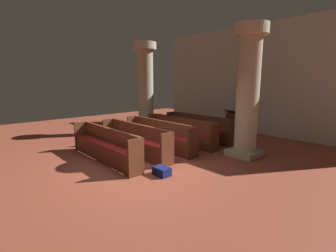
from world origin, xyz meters
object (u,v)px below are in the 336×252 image
pew_row_0 (198,126)px  kneeler_box_navy (162,171)px  pew_row_1 (180,130)px  hymn_book (169,115)px  pew_row_4 (105,144)px  lectern (230,125)px  pillar_far_side (146,87)px  pew_row_2 (159,134)px  pillar_aisle_side (248,90)px  pew_row_3 (134,138)px

pew_row_0 → kneeler_box_navy: pew_row_0 is taller
pew_row_1 → hymn_book: (-0.77, 0.20, 0.43)m
pew_row_4 → lectern: bearing=84.3°
lectern → kneeler_box_navy: bearing=-74.2°
pew_row_4 → pillar_far_side: (-2.34, 3.23, 1.48)m
pew_row_2 → lectern: bearing=81.0°
pillar_aisle_side → hymn_book: bearing=-176.5°
pillar_far_side → lectern: pillar_far_side is taller
pew_row_0 → lectern: (0.53, 1.38, -0.04)m
pew_row_1 → pew_row_2: size_ratio=1.00×
pew_row_2 → lectern: 3.40m
pew_row_0 → pillar_aisle_side: bearing=-14.2°
pillar_far_side → pew_row_2: bearing=-28.0°
pew_row_2 → pew_row_4: 1.98m
pew_row_0 → hymn_book: 1.19m
pillar_far_side → lectern: bearing=36.5°
pillar_aisle_side → pew_row_3: bearing=-135.2°
pillar_aisle_side → kneeler_box_navy: bearing=-99.4°
pew_row_1 → pew_row_4: size_ratio=1.00×
pew_row_1 → pillar_far_side: pillar_far_side is taller
lectern → kneeler_box_navy: 5.08m
pew_row_3 → pew_row_4: same height
pew_row_3 → pillar_aisle_side: pillar_aisle_side is taller
lectern → kneeler_box_navy: (1.38, -4.87, -0.35)m
lectern → kneeler_box_navy: lectern is taller
pillar_far_side → lectern: (2.87, 2.12, -1.52)m
pillar_aisle_side → lectern: bearing=133.1°
pew_row_0 → pew_row_3: same height
hymn_book → kneeler_box_navy: bearing=-45.2°
pew_row_1 → hymn_book: bearing=165.8°
pew_row_3 → kneeler_box_navy: size_ratio=7.58×
pew_row_3 → kneeler_box_navy: pew_row_3 is taller
pew_row_2 → kneeler_box_navy: pew_row_2 is taller
pew_row_3 → lectern: (0.53, 4.35, -0.04)m
pew_row_2 → lectern: size_ratio=2.91×
pew_row_2 → pew_row_0: bearing=90.0°
pew_row_3 → hymn_book: bearing=109.5°
pew_row_0 → lectern: lectern is taller
pew_row_2 → pew_row_4: (0.00, -1.98, 0.00)m
pew_row_0 → hymn_book: bearing=-134.0°
pillar_aisle_side → pew_row_1: bearing=-170.8°
pew_row_2 → lectern: (0.53, 3.36, -0.04)m
pew_row_0 → pew_row_4: (0.00, -3.97, 0.00)m
pew_row_4 → pillar_aisle_side: 4.38m
pillar_far_side → kneeler_box_navy: 5.40m
pew_row_0 → pillar_far_side: (-2.34, -0.74, 1.48)m
pillar_aisle_side → kneeler_box_navy: 3.48m
pew_row_3 → pillar_aisle_side: bearing=44.8°
pew_row_2 → pew_row_3: 0.99m
pillar_aisle_side → pillar_far_side: (-4.73, -0.14, 0.00)m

